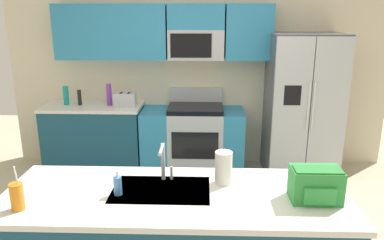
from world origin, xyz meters
name	(u,v)px	position (x,y,z in m)	size (l,w,h in m)	color
kitchen_wall_unit	(188,60)	(-0.14, 2.08, 1.47)	(5.20, 0.43, 2.60)	beige
back_counter	(95,137)	(-1.41, 1.80, 0.45)	(1.31, 0.63, 0.90)	navy
range_oven	(193,139)	(-0.06, 1.80, 0.44)	(1.36, 0.61, 1.10)	#B7BABF
refrigerator	(302,106)	(1.36, 1.73, 0.93)	(0.90, 0.76, 1.85)	#4C4F54
toaster	(125,100)	(-0.95, 1.75, 0.99)	(0.28, 0.16, 0.18)	#B7BABF
pepper_mill	(80,98)	(-1.57, 1.80, 1.00)	(0.05, 0.05, 0.21)	black
bottle_purple	(109,95)	(-1.18, 1.81, 1.04)	(0.07, 0.07, 0.29)	purple
bottle_teal	(66,95)	(-1.76, 1.82, 1.03)	(0.07, 0.07, 0.25)	teal
sink_faucet	(163,159)	(-0.20, -0.51, 1.07)	(0.08, 0.21, 0.28)	#B7BABF
drink_cup_orange	(17,196)	(-1.07, -0.95, 0.99)	(0.08, 0.08, 0.29)	orange
soap_dispenser	(118,185)	(-0.49, -0.73, 0.97)	(0.06, 0.06, 0.17)	#4C8CD8
paper_towel_roll	(223,168)	(0.23, -0.53, 1.02)	(0.12, 0.12, 0.24)	white
backpack	(316,184)	(0.82, -0.77, 1.02)	(0.32, 0.22, 0.23)	green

